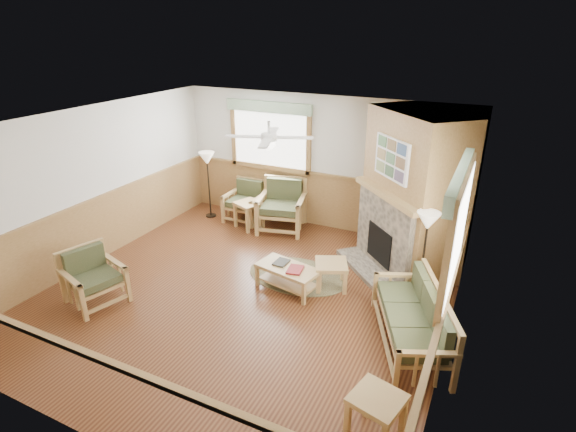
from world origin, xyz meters
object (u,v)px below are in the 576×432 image
at_px(coffee_table, 288,278).
at_px(floor_lamp_right, 423,258).
at_px(armchair_back_right, 282,206).
at_px(floor_lamp_left, 209,185).
at_px(sofa, 411,318).
at_px(footstool, 331,275).
at_px(armchair_back_left, 245,201).
at_px(end_table_sofa, 375,418).
at_px(end_table_chairs, 249,215).
at_px(armchair_left, 94,278).

height_order(coffee_table, floor_lamp_right, floor_lamp_right).
bearing_deg(armchair_back_right, floor_lamp_left, 168.43).
xyz_separation_m(sofa, floor_lamp_right, (-0.08, 1.11, 0.33)).
bearing_deg(footstool, armchair_back_left, 146.42).
distance_m(end_table_sofa, footstool, 2.91).
bearing_deg(sofa, armchair_back_left, -146.62).
xyz_separation_m(end_table_chairs, floor_lamp_left, (-1.07, 0.14, 0.45)).
xyz_separation_m(armchair_left, floor_lamp_right, (4.41, 2.18, 0.31)).
relative_size(armchair_back_left, footstool, 1.68).
xyz_separation_m(armchair_left, coffee_table, (2.46, 1.59, -0.22)).
xyz_separation_m(armchair_left, end_table_chairs, (0.70, 3.39, -0.14)).
relative_size(coffee_table, end_table_sofa, 1.81).
distance_m(floor_lamp_left, floor_lamp_right, 4.97).
relative_size(armchair_back_right, armchair_left, 1.21).
relative_size(sofa, floor_lamp_right, 1.21).
height_order(sofa, armchair_back_left, armchair_back_left).
bearing_deg(sofa, coffee_table, -128.09).
height_order(sofa, floor_lamp_left, floor_lamp_left).
height_order(armchair_left, footstool, armchair_left).
height_order(armchair_left, end_table_chairs, armchair_left).
bearing_deg(armchair_back_left, floor_lamp_left, -169.22).
distance_m(coffee_table, footstool, 0.70).
relative_size(coffee_table, end_table_chairs, 1.79).
xyz_separation_m(footstool, floor_lamp_left, (-3.43, 1.58, 0.51)).
bearing_deg(floor_lamp_right, footstool, -170.33).
bearing_deg(footstool, end_table_chairs, 148.59).
bearing_deg(floor_lamp_right, sofa, -85.91).
bearing_deg(floor_lamp_left, footstool, -24.81).
bearing_deg(armchair_left, armchair_back_right, -3.32).
distance_m(armchair_back_right, coffee_table, 2.32).
bearing_deg(floor_lamp_left, floor_lamp_right, -15.81).
bearing_deg(coffee_table, armchair_back_right, 130.05).
height_order(armchair_back_right, coffee_table, armchair_back_right).
bearing_deg(end_table_chairs, floor_lamp_right, -18.05).
relative_size(coffee_table, floor_lamp_right, 0.68).
bearing_deg(floor_lamp_left, end_table_chairs, -7.65).
distance_m(end_table_sofa, floor_lamp_left, 6.39).
bearing_deg(end_table_chairs, armchair_left, -101.65).
xyz_separation_m(sofa, floor_lamp_left, (-4.86, 2.46, 0.32)).
bearing_deg(armchair_back_right, armchair_back_left, 160.20).
relative_size(sofa, end_table_chairs, 3.19).
bearing_deg(armchair_left, footstool, -40.22).
relative_size(end_table_sofa, floor_lamp_left, 0.38).
bearing_deg(floor_lamp_right, armchair_back_left, 159.15).
height_order(armchair_back_left, armchair_back_right, armchair_back_right).
relative_size(sofa, footstool, 3.53).
bearing_deg(armchair_back_left, armchair_back_right, -6.99).
bearing_deg(end_table_sofa, footstool, 119.54).
xyz_separation_m(armchair_back_right, footstool, (1.71, -1.66, -0.29)).
bearing_deg(floor_lamp_left, armchair_back_right, 2.36).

